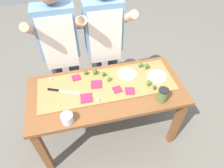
{
  "coord_description": "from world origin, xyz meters",
  "views": [
    {
      "loc": [
        -0.25,
        -1.31,
        2.28
      ],
      "look_at": [
        0.06,
        0.03,
        0.82
      ],
      "focal_mm": 32.14,
      "sensor_mm": 36.0,
      "label": 1
    }
  ],
  "objects_px": {
    "prep_table": "(107,97)",
    "broccoli_floret_back_left": "(104,74)",
    "pizza_slice_near_left": "(117,90)",
    "broccoli_floret_back_mid": "(149,83)",
    "broccoli_floret_back_right": "(86,73)",
    "broccoli_floret_front_left": "(147,66)",
    "sauce_jar": "(163,95)",
    "pizza_slice_center": "(130,91)",
    "pizza_slice_far_right": "(76,78)",
    "pizza_slice_near_right": "(96,84)",
    "broccoli_floret_center_right": "(109,79)",
    "broccoli_floret_front_mid": "(95,72)",
    "cheese_crumble_d": "(98,100)",
    "cook_right": "(104,41)",
    "cheese_crumble_c": "(58,106)",
    "cook_left": "(60,47)",
    "pizza_slice_far_left": "(86,98)",
    "flour_cup": "(67,119)",
    "pizza_whole_white_garlic": "(127,74)",
    "broccoli_floret_center_left": "(155,87)",
    "broccoli_floret_front_right": "(140,64)",
    "chefs_knife": "(59,91)",
    "cheese_crumble_b": "(50,79)",
    "pizza_whole_cheese_artichoke": "(157,76)"
  },
  "relations": [
    {
      "from": "flour_cup",
      "to": "cheese_crumble_c",
      "type": "bearing_deg",
      "value": 113.18
    },
    {
      "from": "sauce_jar",
      "to": "flour_cup",
      "type": "bearing_deg",
      "value": -177.6
    },
    {
      "from": "cheese_crumble_d",
      "to": "sauce_jar",
      "type": "xyz_separation_m",
      "value": [
        0.59,
        -0.12,
        0.04
      ]
    },
    {
      "from": "chefs_knife",
      "to": "cook_left",
      "type": "bearing_deg",
      "value": 80.79
    },
    {
      "from": "pizza_slice_near_right",
      "to": "broccoli_floret_center_right",
      "type": "relative_size",
      "value": 1.87
    },
    {
      "from": "broccoli_floret_center_left",
      "to": "broccoli_floret_center_right",
      "type": "bearing_deg",
      "value": 152.12
    },
    {
      "from": "pizza_whole_white_garlic",
      "to": "cheese_crumble_d",
      "type": "relative_size",
      "value": 10.29
    },
    {
      "from": "broccoli_floret_front_mid",
      "to": "cook_left",
      "type": "xyz_separation_m",
      "value": [
        -0.31,
        0.31,
        0.15
      ]
    },
    {
      "from": "pizza_slice_center",
      "to": "pizza_slice_far_right",
      "type": "relative_size",
      "value": 1.07
    },
    {
      "from": "broccoli_floret_front_left",
      "to": "sauce_jar",
      "type": "distance_m",
      "value": 0.43
    },
    {
      "from": "cheese_crumble_c",
      "to": "broccoli_floret_front_mid",
      "type": "bearing_deg",
      "value": 40.72
    },
    {
      "from": "prep_table",
      "to": "broccoli_floret_center_right",
      "type": "distance_m",
      "value": 0.2
    },
    {
      "from": "pizza_slice_far_left",
      "to": "cook_left",
      "type": "height_order",
      "value": "cook_left"
    },
    {
      "from": "chefs_knife",
      "to": "broccoli_floret_front_right",
      "type": "distance_m",
      "value": 0.9
    },
    {
      "from": "pizza_slice_center",
      "to": "cheese_crumble_d",
      "type": "distance_m",
      "value": 0.33
    },
    {
      "from": "pizza_slice_near_right",
      "to": "broccoli_floret_back_mid",
      "type": "bearing_deg",
      "value": -14.44
    },
    {
      "from": "pizza_whole_cheese_artichoke",
      "to": "cook_right",
      "type": "bearing_deg",
      "value": 133.0
    },
    {
      "from": "cook_left",
      "to": "sauce_jar",
      "type": "bearing_deg",
      "value": -41.93
    },
    {
      "from": "cook_left",
      "to": "broccoli_floret_center_right",
      "type": "bearing_deg",
      "value": -45.52
    },
    {
      "from": "broccoli_floret_back_right",
      "to": "broccoli_floret_center_right",
      "type": "bearing_deg",
      "value": -34.43
    },
    {
      "from": "pizza_slice_near_left",
      "to": "broccoli_floret_back_mid",
      "type": "relative_size",
      "value": 1.21
    },
    {
      "from": "pizza_slice_center",
      "to": "pizza_slice_far_right",
      "type": "bearing_deg",
      "value": 148.22
    },
    {
      "from": "prep_table",
      "to": "broccoli_floret_back_left",
      "type": "relative_size",
      "value": 28.45
    },
    {
      "from": "pizza_whole_cheese_artichoke",
      "to": "broccoli_floret_back_mid",
      "type": "relative_size",
      "value": 3.11
    },
    {
      "from": "broccoli_floret_front_mid",
      "to": "cheese_crumble_d",
      "type": "relative_size",
      "value": 3.17
    },
    {
      "from": "broccoli_floret_front_right",
      "to": "sauce_jar",
      "type": "height_order",
      "value": "sauce_jar"
    },
    {
      "from": "pizza_slice_near_left",
      "to": "pizza_whole_white_garlic",
      "type": "bearing_deg",
      "value": 50.16
    },
    {
      "from": "cheese_crumble_c",
      "to": "broccoli_floret_front_right",
      "type": "bearing_deg",
      "value": 21.07
    },
    {
      "from": "cheese_crumble_b",
      "to": "broccoli_floret_front_left",
      "type": "bearing_deg",
      "value": -3.85
    },
    {
      "from": "broccoli_floret_back_right",
      "to": "cheese_crumble_d",
      "type": "bearing_deg",
      "value": -81.08
    },
    {
      "from": "broccoli_floret_back_left",
      "to": "cheese_crumble_d",
      "type": "xyz_separation_m",
      "value": [
        -0.12,
        -0.31,
        -0.02
      ]
    },
    {
      "from": "broccoli_floret_back_left",
      "to": "broccoli_floret_back_right",
      "type": "xyz_separation_m",
      "value": [
        -0.18,
        0.07,
        -0.0
      ]
    },
    {
      "from": "pizza_slice_far_left",
      "to": "flour_cup",
      "type": "bearing_deg",
      "value": -133.58
    },
    {
      "from": "pizza_slice_near_left",
      "to": "broccoli_floret_back_right",
      "type": "relative_size",
      "value": 1.58
    },
    {
      "from": "pizza_whole_white_garlic",
      "to": "broccoli_floret_center_left",
      "type": "distance_m",
      "value": 0.33
    },
    {
      "from": "broccoli_floret_back_right",
      "to": "broccoli_floret_front_mid",
      "type": "xyz_separation_m",
      "value": [
        0.1,
        -0.02,
        0.01
      ]
    },
    {
      "from": "cheese_crumble_c",
      "to": "sauce_jar",
      "type": "distance_m",
      "value": 0.96
    },
    {
      "from": "sauce_jar",
      "to": "broccoli_floret_front_mid",
      "type": "bearing_deg",
      "value": 139.64
    },
    {
      "from": "broccoli_floret_back_mid",
      "to": "sauce_jar",
      "type": "relative_size",
      "value": 0.48
    },
    {
      "from": "broccoli_floret_back_mid",
      "to": "broccoli_floret_center_right",
      "type": "bearing_deg",
      "value": 157.56
    },
    {
      "from": "pizza_slice_center",
      "to": "cook_left",
      "type": "relative_size",
      "value": 0.05
    },
    {
      "from": "cheese_crumble_c",
      "to": "broccoli_floret_back_right",
      "type": "bearing_deg",
      "value": 49.98
    },
    {
      "from": "pizza_slice_near_right",
      "to": "cook_left",
      "type": "height_order",
      "value": "cook_left"
    },
    {
      "from": "cheese_crumble_b",
      "to": "cook_left",
      "type": "relative_size",
      "value": 0.01
    },
    {
      "from": "pizza_whole_cheese_artichoke",
      "to": "broccoli_floret_front_right",
      "type": "xyz_separation_m",
      "value": [
        -0.12,
        0.18,
        0.03
      ]
    },
    {
      "from": "pizza_slice_center",
      "to": "broccoli_floret_back_left",
      "type": "xyz_separation_m",
      "value": [
        -0.21,
        0.27,
        0.03
      ]
    },
    {
      "from": "pizza_slice_near_right",
      "to": "broccoli_floret_back_right",
      "type": "height_order",
      "value": "broccoli_floret_back_right"
    },
    {
      "from": "cheese_crumble_c",
      "to": "prep_table",
      "type": "bearing_deg",
      "value": 14.44
    },
    {
      "from": "pizza_whole_cheese_artichoke",
      "to": "broccoli_floret_center_right",
      "type": "relative_size",
      "value": 3.69
    },
    {
      "from": "broccoli_floret_back_left",
      "to": "cook_right",
      "type": "relative_size",
      "value": 0.03
    }
  ]
}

